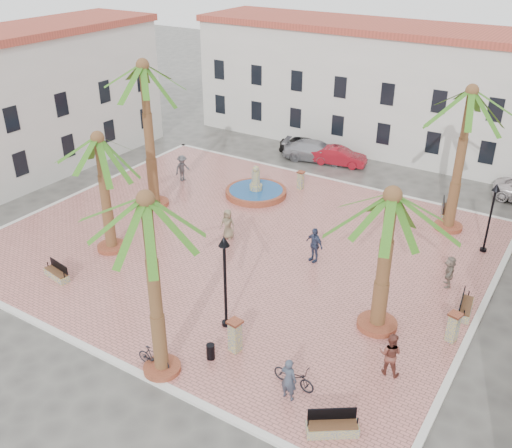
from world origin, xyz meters
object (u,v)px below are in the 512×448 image
Objects in this scene: lamppost_s at (225,267)px; cyclist_b at (390,354)px; palm_nw at (144,82)px; bollard_e at (453,327)px; car_black at (305,146)px; bicycle_b at (154,357)px; fountain at (256,191)px; pedestrian_fountain_a at (228,224)px; palm_ne at (469,107)px; cyclist_a at (289,379)px; bench_e at (465,308)px; pedestrian_east at (450,271)px; lamppost_e at (492,206)px; palm_e at (390,215)px; pedestrian_north at (182,168)px; car_silver at (317,151)px; palm_sw at (99,153)px; palm_s at (148,221)px; bicycle_a at (294,376)px; bollard_n at (301,180)px; bench_se at (332,427)px; bench_s at (57,274)px; pedestrian_fountain_b at (314,245)px; litter_bin at (211,352)px; car_red at (339,156)px.

lamppost_s is 2.39× the size of cyclist_b.
bollard_e is (19.78, -3.49, -7.13)m from palm_nw.
bicycle_b is at bearing 178.40° from car_black.
fountain is 2.28× the size of pedestrian_fountain_a.
cyclist_a is at bearing -94.26° from palm_ne.
palm_ne is 15.12m from cyclist_b.
palm_nw reaches higher than lamppost_s.
bench_e is (15.11, -5.89, -0.02)m from fountain.
bollard_e reaches higher than bicycle_b.
pedestrian_east is 19.66m from car_black.
palm_e is at bearing -104.48° from lamppost_e.
bollard_e is 3.71m from cyclist_b.
car_black is (4.62, 9.54, -0.39)m from pedestrian_north.
car_black is at bearing 93.08° from pedestrian_fountain_a.
cyclist_a is at bearing -169.13° from car_silver.
palm_sw is 15.27m from cyclist_a.
cyclist_a is (5.02, 1.38, -5.84)m from palm_s.
pedestrian_east reaches higher than bicycle_b.
bicycle_a is at bearing 22.82° from palm_s.
palm_e is at bearing -35.75° from pedestrian_east.
bollard_n is at bearing 131.20° from palm_e.
palm_nw is 9.57m from pedestrian_fountain_a.
car_black is (-14.57, 20.46, -0.41)m from cyclist_b.
cyclist_a reaches higher than bench_se.
bench_e is 1.00× the size of cyclist_a.
bench_se is at bearing -87.87° from bicycle_b.
bollard_e is at bearing -10.00° from palm_nw.
fountain is 15.95m from palm_e.
cyclist_b is 1.22× the size of bicycle_b.
bench_s is 0.42× the size of lamppost_e.
pedestrian_fountain_b is at bearing 161.04° from bollard_e.
palm_sw is at bearing -111.14° from bollard_n.
bench_e is 9.42m from bicycle_a.
litter_bin is (10.18, -0.74, 0.10)m from bench_s.
bench_se is 0.94× the size of pedestrian_fountain_b.
car_silver is (-13.24, 19.77, -0.35)m from cyclist_b.
palm_ne is (6.28, 18.36, 0.54)m from palm_s.
bollard_n is at bearing -59.61° from cyclist_a.
palm_s reaches higher than fountain.
litter_bin is 0.38× the size of cyclist_a.
car_red reaches higher than bench_s.
fountain is 14.16m from palm_ne.
palm_e is 11.22m from palm_ne.
palm_e reaches higher than bench_s.
cyclist_b is (7.71, 4.71, -5.81)m from palm_s.
car_silver reaches higher than bench_e.
palm_s is 4.33× the size of cyclist_a.
bench_se is 26.94m from car_silver.
lamppost_e is at bearing -9.30° from bollard_n.
pedestrian_north is (-2.53, 13.27, 0.68)m from bench_s.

